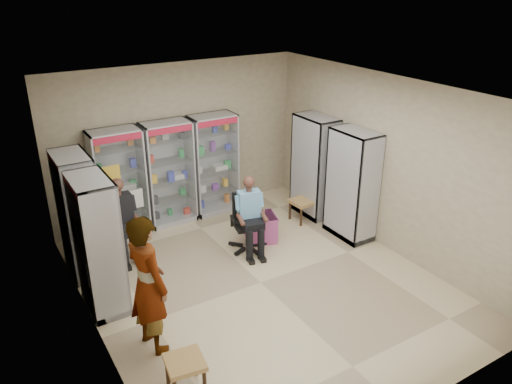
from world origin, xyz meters
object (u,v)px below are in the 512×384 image
wooden_chair (121,229)px  seated_shopkeeper (249,216)px  cabinet_right_far (314,166)px  woven_stool_b (186,375)px  cabinet_back_right (214,164)px  woven_stool_a (302,210)px  cabinet_back_mid (169,174)px  standing_man (148,284)px  cabinet_back_left (119,184)px  cabinet_left_far (79,215)px  office_chair (247,222)px  cabinet_right_near (352,185)px  pink_trunk (261,228)px  cabinet_left_near (98,245)px

wooden_chair → seated_shopkeeper: (1.92, -1.01, 0.18)m
cabinet_right_far → woven_stool_b: cabinet_right_far is taller
cabinet_back_right → woven_stool_a: cabinet_back_right is taller
cabinet_back_mid → standing_man: size_ratio=1.07×
cabinet_back_left → wooden_chair: size_ratio=2.13×
cabinet_back_right → woven_stool_a: size_ratio=4.66×
cabinet_left_far → cabinet_right_far: bearing=87.4°
cabinet_back_right → cabinet_right_far: size_ratio=1.00×
cabinet_right_far → woven_stool_a: cabinet_right_far is taller
office_chair → woven_stool_a: (1.48, 0.39, -0.30)m
cabinet_back_left → wooden_chair: bearing=-108.9°
cabinet_back_right → wooden_chair: cabinet_back_right is taller
cabinet_right_near → pink_trunk: bearing=65.6°
cabinet_back_right → woven_stool_a: bearing=-46.1°
cabinet_right_near → woven_stool_a: size_ratio=4.66×
cabinet_left_near → wooden_chair: 1.56m
woven_stool_b → cabinet_left_near: bearing=98.9°
cabinet_back_right → office_chair: size_ratio=1.95×
wooden_chair → pink_trunk: size_ratio=1.86×
cabinet_left_far → office_chair: size_ratio=1.95×
cabinet_back_left → cabinet_back_right: size_ratio=1.00×
cabinet_right_far → pink_trunk: (-1.49, -0.42, -0.76)m
cabinet_left_far → cabinet_back_left: bearing=135.0°
cabinet_back_left → office_chair: (1.67, -1.69, -0.49)m
seated_shopkeeper → pink_trunk: bearing=40.6°
wooden_chair → standing_man: 2.56m
seated_shopkeeper → cabinet_right_near: bearing=-1.5°
cabinet_back_right → cabinet_right_near: (1.63, -2.23, 0.00)m
cabinet_right_near → seated_shopkeeper: cabinet_right_near is taller
cabinet_left_near → standing_man: cabinet_left_near is taller
cabinet_back_left → woven_stool_a: cabinet_back_left is taller
cabinet_left_far → woven_stool_b: (0.33, -3.21, -0.79)m
seated_shopkeeper → cabinet_back_mid: bearing=125.7°
cabinet_right_near → seated_shopkeeper: (-1.86, 0.49, -0.35)m
wooden_chair → cabinet_back_left: bearing=71.1°
cabinet_left_near → office_chair: 2.67m
cabinet_right_far → woven_stool_a: 0.89m
cabinet_back_right → cabinet_left_near: same height
wooden_chair → pink_trunk: bearing=-19.8°
cabinet_left_far → cabinet_left_near: same height
cabinet_right_far → cabinet_left_near: 4.55m
cabinet_right_near → standing_man: size_ratio=1.07×
cabinet_left_far → cabinet_left_near: size_ratio=1.00×
office_chair → cabinet_back_mid: bearing=126.3°
cabinet_back_mid → office_chair: size_ratio=1.95×
cabinet_right_near → cabinet_right_far: bearing=0.0°
cabinet_left_near → pink_trunk: cabinet_left_near is taller
cabinet_left_far → woven_stool_a: size_ratio=4.66×
woven_stool_b → cabinet_left_far: bearing=95.9°
cabinet_back_mid → pink_trunk: bearing=-55.0°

